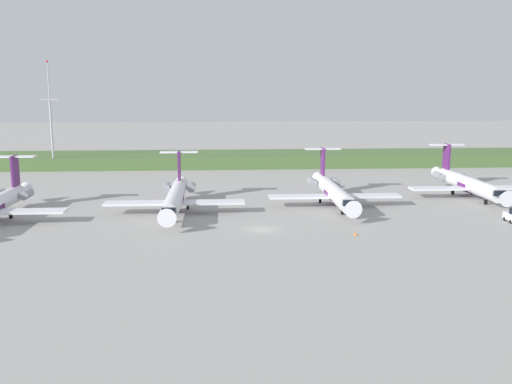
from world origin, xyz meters
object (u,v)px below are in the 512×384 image
at_px(regional_jet_third, 175,197).
at_px(safety_cone_front_marker, 355,234).
at_px(antenna_mast, 51,126).
at_px(regional_jet_fifth, 467,183).
at_px(regional_jet_fourth, 333,191).

relative_size(regional_jet_third, safety_cone_front_marker, 56.36).
bearing_deg(antenna_mast, regional_jet_fifth, -24.38).
height_order(regional_jet_fifth, antenna_mast, antenna_mast).
distance_m(regional_jet_fifth, antenna_mast, 97.48).
xyz_separation_m(regional_jet_fourth, regional_jet_fifth, (27.09, 6.51, 0.00)).
bearing_deg(antenna_mast, regional_jet_fourth, -37.21).
relative_size(regional_jet_third, antenna_mast, 1.15).
bearing_deg(safety_cone_front_marker, regional_jet_fifth, 44.77).
distance_m(regional_jet_third, safety_cone_front_marker, 31.51).
height_order(regional_jet_third, safety_cone_front_marker, regional_jet_third).
height_order(regional_jet_third, antenna_mast, antenna_mast).
bearing_deg(regional_jet_third, safety_cone_front_marker, -33.59).
xyz_separation_m(antenna_mast, safety_cone_front_marker, (60.31, -67.98, -10.87)).
bearing_deg(regional_jet_fourth, regional_jet_third, -171.63).
distance_m(regional_jet_fourth, safety_cone_front_marker, 21.53).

